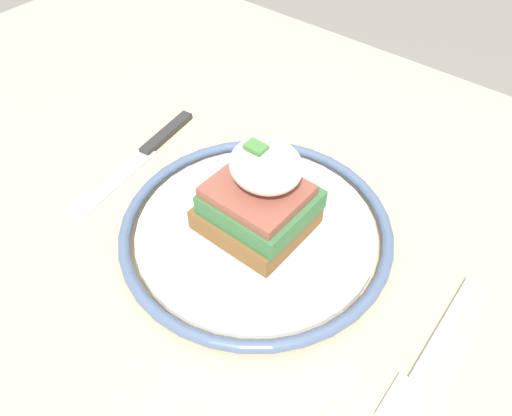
{
  "coord_description": "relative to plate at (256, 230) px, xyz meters",
  "views": [
    {
      "loc": [
        -0.19,
        0.23,
        1.08
      ],
      "look_at": [
        -0.01,
        0.01,
        0.78
      ],
      "focal_mm": 35.0,
      "sensor_mm": 36.0,
      "label": 1
    }
  ],
  "objects": [
    {
      "name": "sandwich",
      "position": [
        -0.0,
        -0.0,
        0.04
      ],
      "size": [
        0.09,
        0.11,
        0.09
      ],
      "color": "brown",
      "rests_on": "plate"
    },
    {
      "name": "knife",
      "position": [
        0.16,
        -0.01,
        -0.01
      ],
      "size": [
        0.04,
        0.18,
        0.01
      ],
      "color": "#2D2D2D",
      "rests_on": "dining_table"
    },
    {
      "name": "fork",
      "position": [
        -0.17,
        0.01,
        -0.01
      ],
      "size": [
        0.02,
        0.14,
        0.0
      ],
      "color": "silver",
      "rests_on": "dining_table"
    },
    {
      "name": "plate",
      "position": [
        0.0,
        0.0,
        0.0
      ],
      "size": [
        0.24,
        0.24,
        0.02
      ],
      "color": "white",
      "rests_on": "dining_table"
    },
    {
      "name": "dining_table",
      "position": [
        0.01,
        -0.01,
        -0.13
      ],
      "size": [
        1.11,
        0.7,
        0.74
      ],
      "color": "#C6B28E",
      "rests_on": "ground_plane"
    }
  ]
}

